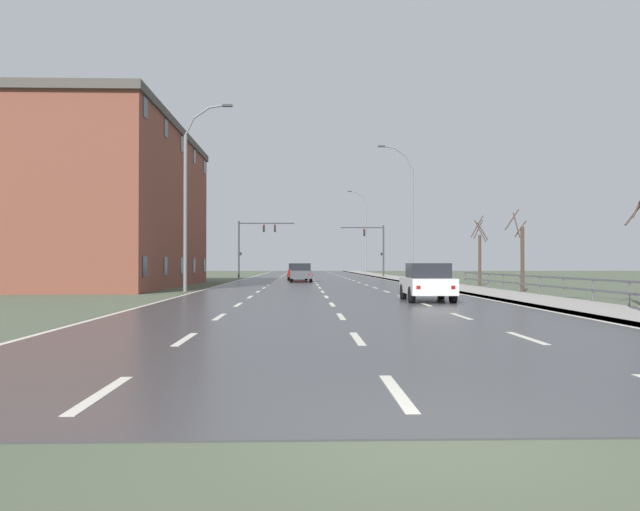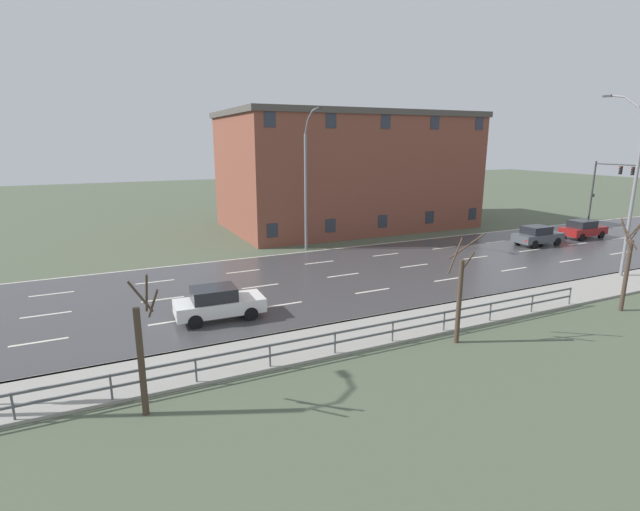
% 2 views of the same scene
% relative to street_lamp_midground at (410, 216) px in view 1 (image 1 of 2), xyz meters
% --- Properties ---
extents(ground_plane, '(160.00, 160.00, 0.12)m').
position_rel_street_lamp_midground_xyz_m(ground_plane, '(-7.41, 3.68, -5.38)').
color(ground_plane, '#4C5642').
extents(road_asphalt_strip, '(14.00, 120.00, 0.03)m').
position_rel_street_lamp_midground_xyz_m(road_asphalt_strip, '(-7.41, 15.67, -5.31)').
color(road_asphalt_strip, '#3D3D3F').
rests_on(road_asphalt_strip, ground).
extents(sidewalk_right, '(3.00, 120.00, 0.12)m').
position_rel_street_lamp_midground_xyz_m(sidewalk_right, '(1.02, 15.68, -5.26)').
color(sidewalk_right, gray).
rests_on(sidewalk_right, ground).
extents(guardrail, '(0.07, 29.40, 1.00)m').
position_rel_street_lamp_midground_xyz_m(guardrail, '(2.44, -22.24, -4.62)').
color(guardrail, '#515459').
rests_on(guardrail, ground).
extents(street_lamp_midground, '(2.80, 0.24, 10.94)m').
position_rel_street_lamp_midground_xyz_m(street_lamp_midground, '(0.00, 0.00, 0.00)').
color(street_lamp_midground, slate).
rests_on(street_lamp_midground, ground).
extents(street_lamp_distant, '(2.57, 0.24, 11.50)m').
position_rel_street_lamp_midground_xyz_m(street_lamp_distant, '(0.04, 36.35, 0.30)').
color(street_lamp_distant, slate).
rests_on(street_lamp_distant, ground).
extents(street_lamp_left_bank, '(2.70, 0.24, 10.47)m').
position_rel_street_lamp_midground_xyz_m(street_lamp_left_bank, '(-14.83, -14.54, -0.22)').
color(street_lamp_left_bank, slate).
rests_on(street_lamp_left_bank, ground).
extents(traffic_signal_right, '(4.80, 0.36, 5.78)m').
position_rel_street_lamp_midground_xyz_m(traffic_signal_right, '(-0.38, 19.83, -1.52)').
color(traffic_signal_right, '#38383A').
rests_on(traffic_signal_right, ground).
extents(traffic_signal_left, '(6.06, 0.36, 6.15)m').
position_rel_street_lamp_midground_xyz_m(traffic_signal_left, '(-13.79, 18.52, -1.04)').
color(traffic_signal_left, '#38383A').
rests_on(traffic_signal_left, ground).
extents(car_distant, '(1.85, 4.10, 1.57)m').
position_rel_street_lamp_midground_xyz_m(car_distant, '(-8.59, 2.95, -4.52)').
color(car_distant, '#474C51').
rests_on(car_distant, ground).
extents(car_far_left, '(1.88, 4.12, 1.57)m').
position_rel_street_lamp_midground_xyz_m(car_far_left, '(-8.94, 8.84, -4.52)').
color(car_far_left, maroon).
rests_on(car_far_left, ground).
extents(car_mid_centre, '(1.94, 4.16, 1.57)m').
position_rel_street_lamp_midground_xyz_m(car_mid_centre, '(-3.41, -24.08, -4.52)').
color(car_mid_centre, silver).
rests_on(car_mid_centre, ground).
extents(brick_building, '(13.78, 23.09, 10.81)m').
position_rel_street_lamp_midground_xyz_m(brick_building, '(-23.49, -6.53, 0.09)').
color(brick_building, brown).
rests_on(brick_building, ground).
extents(bare_tree_mid, '(1.27, 1.44, 4.61)m').
position_rel_street_lamp_midground_xyz_m(bare_tree_mid, '(3.43, -15.71, -3.29)').
color(bare_tree_mid, '#423328').
rests_on(bare_tree_mid, ground).
extents(bare_tree_far, '(1.05, 1.07, 4.98)m').
position_rel_street_lamp_midground_xyz_m(bare_tree_far, '(3.95, -5.77, -3.15)').
color(bare_tree_far, '#423328').
rests_on(bare_tree_far, ground).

